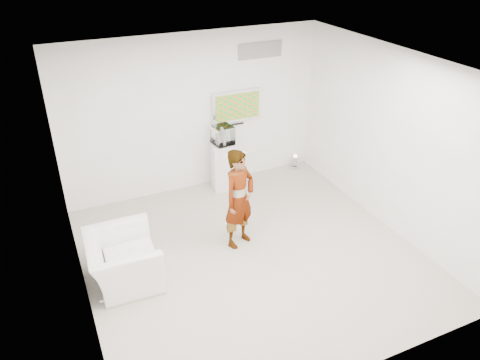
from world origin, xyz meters
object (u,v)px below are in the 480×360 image
(armchair, at_px, (123,260))
(pedestal, at_px, (223,166))
(person, at_px, (239,199))
(tv, at_px, (237,106))
(floor_uplight, at_px, (295,162))

(armchair, xyz_separation_m, pedestal, (2.38, 1.95, 0.11))
(person, relative_size, pedestal, 1.75)
(tv, distance_m, pedestal, 1.18)
(floor_uplight, bearing_deg, tv, 174.60)
(person, height_order, pedestal, person)
(armchair, height_order, pedestal, pedestal)
(armchair, relative_size, floor_uplight, 3.75)
(tv, relative_size, pedestal, 1.06)
(person, relative_size, floor_uplight, 5.57)
(pedestal, bearing_deg, armchair, -140.67)
(armchair, distance_m, pedestal, 3.08)
(armchair, xyz_separation_m, floor_uplight, (4.10, 2.09, -0.21))
(armchair, bearing_deg, tv, -49.23)
(person, height_order, floor_uplight, person)
(armchair, bearing_deg, person, -83.31)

